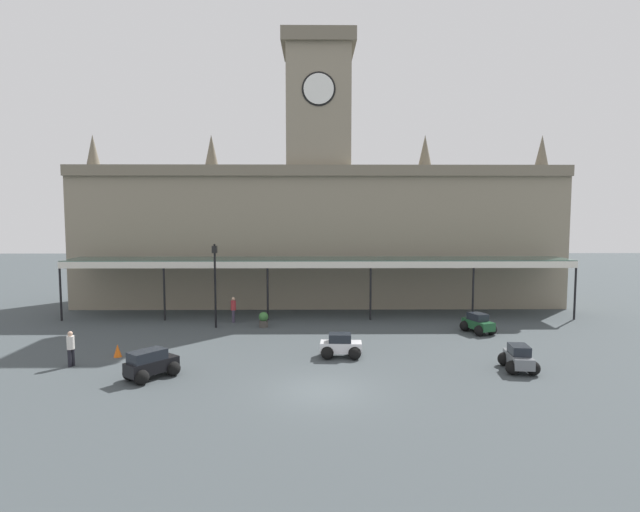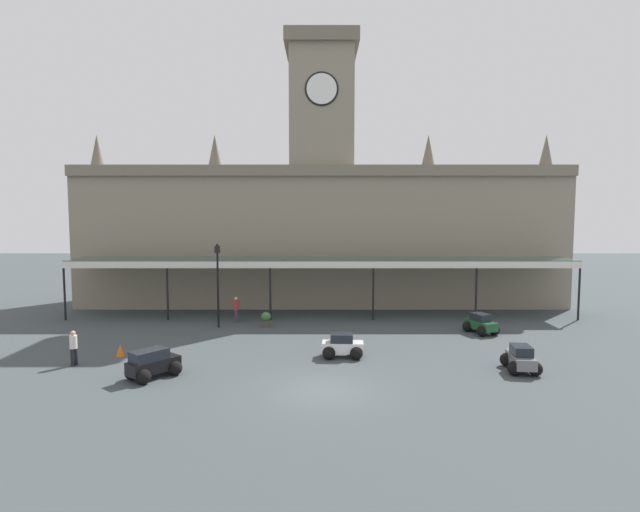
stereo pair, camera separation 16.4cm
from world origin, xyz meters
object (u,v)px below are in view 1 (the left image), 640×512
at_px(car_green_sedan, 478,325).
at_px(car_white_sedan, 341,347).
at_px(pedestrian_beside_cars, 233,309).
at_px(traffic_cone, 118,351).
at_px(victorian_lamppost, 215,276).
at_px(car_black_estate, 151,366).
at_px(car_grey_sedan, 519,360).
at_px(planter_forecourt_centre, 264,319).
at_px(pedestrian_crossing_forecourt, 71,347).

relative_size(car_green_sedan, car_white_sedan, 1.06).
bearing_deg(pedestrian_beside_cars, traffic_cone, -119.45).
bearing_deg(traffic_cone, car_green_sedan, 13.96).
bearing_deg(victorian_lamppost, car_green_sedan, -5.53).
xyz_separation_m(car_black_estate, pedestrian_beside_cars, (1.78, 11.32, 0.34)).
bearing_deg(car_black_estate, car_white_sedan, 20.64).
relative_size(car_grey_sedan, pedestrian_beside_cars, 1.28).
xyz_separation_m(car_black_estate, car_grey_sedan, (16.46, 0.93, -0.06)).
bearing_deg(planter_forecourt_centre, car_green_sedan, -7.34).
bearing_deg(pedestrian_crossing_forecourt, car_white_sedan, 6.28).
relative_size(pedestrian_crossing_forecourt, victorian_lamppost, 0.32).
xyz_separation_m(car_white_sedan, pedestrian_beside_cars, (-6.66, 8.14, 0.41)).
xyz_separation_m(pedestrian_beside_cars, pedestrian_crossing_forecourt, (-6.09, -9.54, 0.00)).
bearing_deg(car_white_sedan, car_green_sedan, 30.60).
bearing_deg(pedestrian_crossing_forecourt, pedestrian_beside_cars, 57.46).
height_order(car_green_sedan, traffic_cone, car_green_sedan).
height_order(car_black_estate, victorian_lamppost, victorian_lamppost).
height_order(traffic_cone, planter_forecourt_centre, planter_forecourt_centre).
height_order(car_grey_sedan, traffic_cone, car_grey_sedan).
xyz_separation_m(car_black_estate, car_white_sedan, (8.44, 3.18, -0.06)).
distance_m(car_black_estate, pedestrian_beside_cars, 11.46).
relative_size(car_black_estate, traffic_cone, 3.77).
bearing_deg(victorian_lamppost, pedestrian_beside_cars, 61.10).
relative_size(pedestrian_crossing_forecourt, planter_forecourt_centre, 1.74).
height_order(victorian_lamppost, traffic_cone, victorian_lamppost).
distance_m(pedestrian_beside_cars, planter_forecourt_centre, 2.60).
bearing_deg(car_black_estate, car_green_sedan, 25.85).
bearing_deg(car_white_sedan, planter_forecourt_centre, 124.06).
relative_size(traffic_cone, planter_forecourt_centre, 0.66).
relative_size(car_white_sedan, planter_forecourt_centre, 2.18).
distance_m(car_grey_sedan, traffic_cone, 19.34).
height_order(pedestrian_crossing_forecourt, traffic_cone, pedestrian_crossing_forecourt).
height_order(car_grey_sedan, planter_forecourt_centre, car_grey_sedan).
distance_m(car_green_sedan, pedestrian_beside_cars, 15.49).
relative_size(pedestrian_beside_cars, pedestrian_crossing_forecourt, 1.00).
xyz_separation_m(car_green_sedan, planter_forecourt_centre, (-13.04, 1.68, -0.01)).
bearing_deg(traffic_cone, planter_forecourt_centre, 44.69).
xyz_separation_m(car_grey_sedan, victorian_lamppost, (-15.54, 8.83, 2.75)).
bearing_deg(car_black_estate, victorian_lamppost, 84.63).
height_order(pedestrian_beside_cars, victorian_lamppost, victorian_lamppost).
height_order(pedestrian_beside_cars, planter_forecourt_centre, pedestrian_beside_cars).
distance_m(pedestrian_crossing_forecourt, traffic_cone, 2.28).
height_order(pedestrian_beside_cars, traffic_cone, pedestrian_beside_cars).
distance_m(car_black_estate, car_grey_sedan, 16.48).
bearing_deg(car_green_sedan, car_black_estate, -154.15).
xyz_separation_m(traffic_cone, planter_forecourt_centre, (6.64, 6.57, 0.17)).
height_order(car_white_sedan, planter_forecourt_centre, car_white_sedan).
bearing_deg(car_black_estate, pedestrian_beside_cars, 81.08).
bearing_deg(pedestrian_beside_cars, car_black_estate, -98.92).
bearing_deg(car_grey_sedan, car_green_sedan, 86.17).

